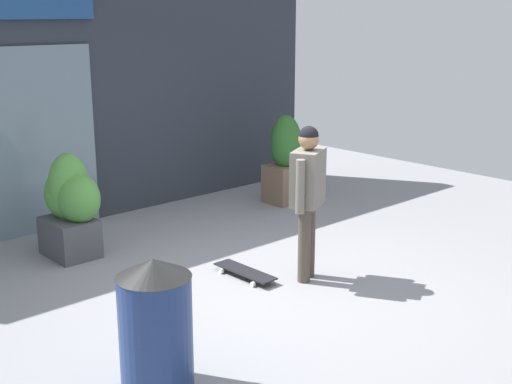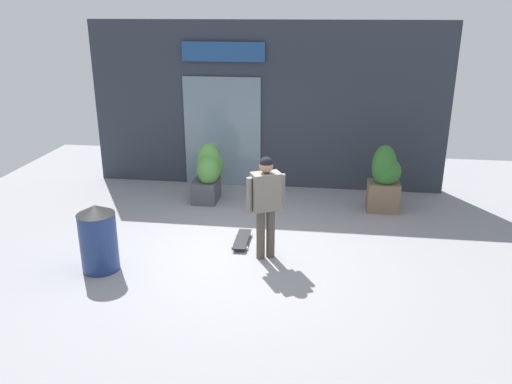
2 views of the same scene
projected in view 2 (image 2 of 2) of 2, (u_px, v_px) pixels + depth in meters
ground_plane at (240, 253)px, 8.14m from camera, size 12.00×12.00×0.00m
building_facade at (265, 107)px, 10.74m from camera, size 7.36×0.31×3.42m
skateboarder at (266, 198)px, 7.67m from camera, size 0.55×0.42×1.61m
skateboard at (242, 239)px, 8.47m from camera, size 0.27×0.78×0.08m
planter_box_left at (384, 178)px, 9.62m from camera, size 0.59×0.46×1.28m
planter_box_right at (209, 171)px, 10.15m from camera, size 0.57×0.76×1.18m
trash_bin at (98, 238)px, 7.47m from camera, size 0.55×0.55×1.01m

